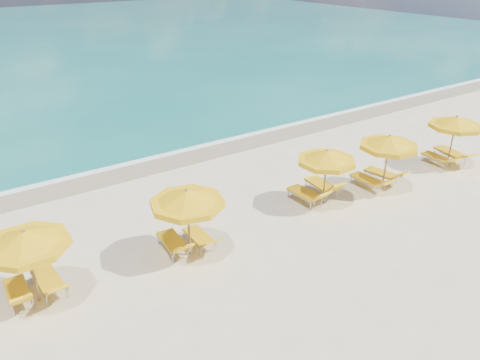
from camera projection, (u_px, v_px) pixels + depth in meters
ground_plane at (264, 226)px, 16.26m from camera, size 120.00×120.00×0.00m
ocean at (4, 41)px, 51.99m from camera, size 120.00×80.00×0.30m
wet_sand_band at (169, 158)px, 21.77m from camera, size 120.00×2.60×0.01m
foam_line at (161, 153)px, 22.37m from camera, size 120.00×1.20×0.03m
whitecap_far at (165, 71)px, 38.20m from camera, size 18.00×0.30×0.05m
umbrella_2 at (26, 240)px, 11.92m from camera, size 2.95×2.95×2.28m
umbrella_3 at (187, 199)px, 13.88m from camera, size 2.56×2.56×2.33m
umbrella_4 at (327, 157)px, 16.99m from camera, size 2.79×2.79×2.21m
umbrella_5 at (389, 143)px, 18.08m from camera, size 2.82×2.82×2.32m
umbrella_6 at (456, 123)px, 20.33m from camera, size 2.32×2.32×2.29m
lounger_2_left at (19, 295)px, 12.63m from camera, size 0.62×1.68×0.82m
lounger_2_right at (50, 285)px, 13.01m from camera, size 0.72×1.85×0.82m
lounger_3_left at (174, 246)px, 14.77m from camera, size 0.72×1.81×0.83m
lounger_3_right at (199, 240)px, 15.09m from camera, size 0.62×1.72×0.74m
lounger_4_left at (305, 197)px, 17.72m from camera, size 0.68×1.85×0.88m
lounger_4_right at (322, 189)px, 18.37m from camera, size 0.87×1.94×0.94m
lounger_5_left at (367, 183)px, 18.90m from camera, size 0.62×1.83×0.70m
lounger_5_right at (382, 176)px, 19.46m from camera, size 0.88×1.84×0.75m
lounger_6_left at (437, 160)px, 21.03m from camera, size 0.61×1.76×0.66m
lounger_6_right at (451, 156)px, 21.41m from camera, size 1.03×2.09×0.77m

